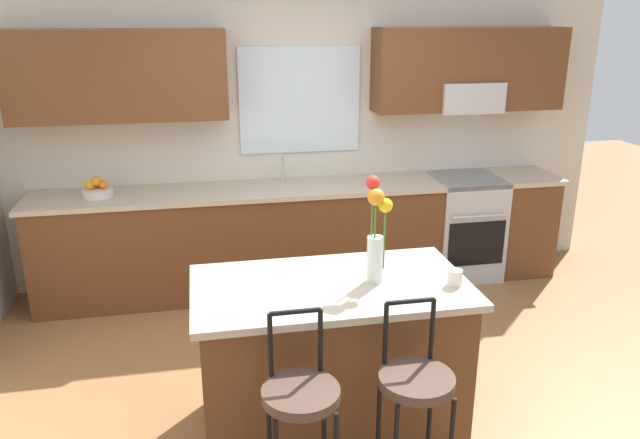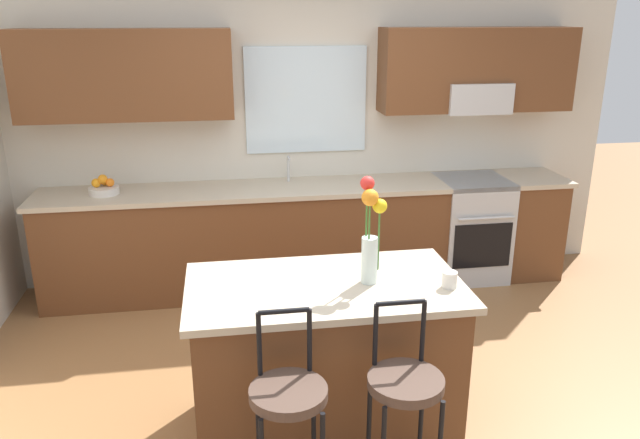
% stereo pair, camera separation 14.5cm
% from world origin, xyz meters
% --- Properties ---
extents(ground_plane, '(14.00, 14.00, 0.00)m').
position_xyz_m(ground_plane, '(0.00, 0.00, 0.00)').
color(ground_plane, olive).
extents(back_wall_assembly, '(5.60, 0.50, 2.70)m').
position_xyz_m(back_wall_assembly, '(0.03, 1.99, 1.51)').
color(back_wall_assembly, beige).
rests_on(back_wall_assembly, ground).
extents(counter_run, '(4.56, 0.64, 0.92)m').
position_xyz_m(counter_run, '(-0.00, 1.70, 0.47)').
color(counter_run, brown).
rests_on(counter_run, ground).
extents(sink_faucet, '(0.02, 0.13, 0.23)m').
position_xyz_m(sink_faucet, '(-0.18, 1.84, 1.06)').
color(sink_faucet, '#B7BABC').
rests_on(sink_faucet, counter_run).
extents(oven_range, '(0.60, 0.64, 0.92)m').
position_xyz_m(oven_range, '(1.45, 1.68, 0.46)').
color(oven_range, '#B7BABC').
rests_on(oven_range, ground).
extents(kitchen_island, '(1.51, 0.83, 0.92)m').
position_xyz_m(kitchen_island, '(-0.22, -0.30, 0.46)').
color(kitchen_island, brown).
rests_on(kitchen_island, ground).
extents(bar_stool_near, '(0.36, 0.36, 1.04)m').
position_xyz_m(bar_stool_near, '(-0.49, -0.93, 0.64)').
color(bar_stool_near, black).
rests_on(bar_stool_near, ground).
extents(bar_stool_middle, '(0.36, 0.36, 1.04)m').
position_xyz_m(bar_stool_middle, '(0.06, -0.93, 0.64)').
color(bar_stool_middle, black).
rests_on(bar_stool_middle, ground).
extents(flower_vase, '(0.14, 0.13, 0.59)m').
position_xyz_m(flower_vase, '(0.02, -0.32, 1.21)').
color(flower_vase, silver).
rests_on(flower_vase, kitchen_island).
extents(mug_ceramic, '(0.08, 0.08, 0.09)m').
position_xyz_m(mug_ceramic, '(0.43, -0.45, 0.97)').
color(mug_ceramic, silver).
rests_on(mug_ceramic, kitchen_island).
extents(fruit_bowl_oranges, '(0.24, 0.24, 0.16)m').
position_xyz_m(fruit_bowl_oranges, '(-1.70, 1.70, 0.97)').
color(fruit_bowl_oranges, silver).
rests_on(fruit_bowl_oranges, counter_run).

